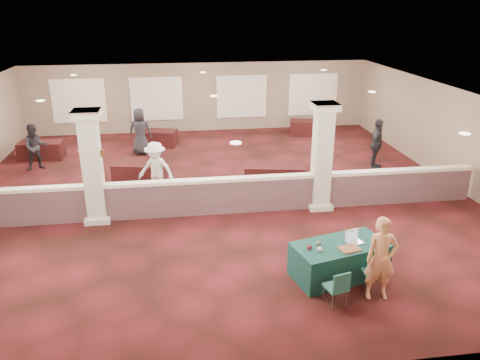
{
  "coord_description": "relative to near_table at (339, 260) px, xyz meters",
  "views": [
    {
      "loc": [
        -1.19,
        -14.01,
        5.88
      ],
      "look_at": [
        0.51,
        -2.0,
        1.21
      ],
      "focal_mm": 35.0,
      "sensor_mm": 36.0,
      "label": 1
    }
  ],
  "objects": [
    {
      "name": "far_table_back_left",
      "position": [
        -8.82,
        9.84,
        -0.06
      ],
      "size": [
        1.71,
        0.92,
        0.68
      ],
      "primitive_type": "cube",
      "rotation": [
        0.0,
        0.0,
        -0.05
      ],
      "color": "black",
      "rests_on": "ground"
    },
    {
      "name": "far_table_front_right",
      "position": [
        0.18,
        5.52,
        -0.05
      ],
      "size": [
        1.92,
        1.41,
        0.7
      ],
      "primitive_type": "cube",
      "rotation": [
        0.0,
        0.0,
        -0.35
      ],
      "color": "black",
      "rests_on": "ground"
    },
    {
      "name": "laptop_screen",
      "position": [
        0.3,
        0.15,
        0.54
      ],
      "size": [
        0.35,
        0.1,
        0.24
      ],
      "primitive_type": "cube",
      "rotation": [
        0.0,
        0.0,
        0.24
      ],
      "color": "silver",
      "rests_on": "near_table"
    },
    {
      "name": "sconce_left",
      "position": [
        -6.1,
        3.72,
        1.6
      ],
      "size": [
        0.12,
        0.12,
        0.18
      ],
      "color": "brown",
      "rests_on": "column_left"
    },
    {
      "name": "attendee_a",
      "position": [
        -8.63,
        8.48,
        0.46
      ],
      "size": [
        0.93,
        0.7,
        1.72
      ],
      "primitive_type": "imported",
      "rotation": [
        0.0,
        0.0,
        0.33
      ],
      "color": "black",
      "rests_on": "ground"
    },
    {
      "name": "far_table_back_right",
      "position": [
        2.6,
        11.72,
        -0.06
      ],
      "size": [
        1.83,
        1.23,
        0.68
      ],
      "primitive_type": "cube",
      "rotation": [
        0.0,
        0.0,
        -0.26
      ],
      "color": "black",
      "rests_on": "ground"
    },
    {
      "name": "conf_chair_main",
      "position": [
        0.54,
        -0.62,
        0.1
      ],
      "size": [
        0.44,
        0.44,
        0.85
      ],
      "rotation": [
        0.0,
        0.0,
        0.03
      ],
      "color": "#205D57",
      "rests_on": "ground"
    },
    {
      "name": "attendee_b",
      "position": [
        -4.19,
        5.22,
        0.51
      ],
      "size": [
        1.28,
        0.93,
        1.82
      ],
      "primitive_type": "imported",
      "rotation": [
        0.0,
        0.0,
        -0.38
      ],
      "color": "silver",
      "rests_on": "ground"
    },
    {
      "name": "yarn_grey",
      "position": [
        -0.51,
        0.01,
        0.46
      ],
      "size": [
        0.11,
        0.11,
        0.11
      ],
      "primitive_type": "sphere",
      "color": "#545459",
      "rests_on": "near_table"
    },
    {
      "name": "partition_wall",
      "position": [
        -2.32,
        3.72,
        0.17
      ],
      "size": [
        15.6,
        0.28,
        1.1
      ],
      "color": "#54383B",
      "rests_on": "ground"
    },
    {
      "name": "sconce_right",
      "position": [
        -5.54,
        3.72,
        1.6
      ],
      "size": [
        0.12,
        0.12,
        0.18
      ],
      "color": "brown",
      "rests_on": "column_left"
    },
    {
      "name": "screen_glow",
      "position": [
        0.3,
        0.14,
        0.52
      ],
      "size": [
        0.32,
        0.08,
        0.21
      ],
      "primitive_type": "cube",
      "rotation": [
        0.0,
        0.0,
        0.24
      ],
      "color": "silver",
      "rests_on": "near_table"
    },
    {
      "name": "near_table",
      "position": [
        0.0,
        0.0,
        0.0
      ],
      "size": [
        2.28,
        1.52,
        0.8
      ],
      "primitive_type": "cube",
      "rotation": [
        0.0,
        0.0,
        0.24
      ],
      "color": "#0E342D",
      "rests_on": "ground"
    },
    {
      "name": "conf_chair_side",
      "position": [
        -0.41,
        -1.11,
        0.08
      ],
      "size": [
        0.5,
        0.5,
        0.82
      ],
      "rotation": [
        0.0,
        0.0,
        0.24
      ],
      "color": "#205D57",
      "rests_on": "ground"
    },
    {
      "name": "yarn_red",
      "position": [
        -0.76,
        -0.13,
        0.46
      ],
      "size": [
        0.11,
        0.11,
        0.11
      ],
      "primitive_type": "sphere",
      "color": "maroon",
      "rests_on": "near_table"
    },
    {
      "name": "wall_back",
      "position": [
        -2.32,
        13.22,
        1.2
      ],
      "size": [
        16.0,
        0.04,
        3.2
      ],
      "primitive_type": "cube",
      "color": "#7D6E56",
      "rests_on": "ground"
    },
    {
      "name": "attendee_d",
      "position": [
        -4.94,
        9.85,
        0.54
      ],
      "size": [
        0.95,
        0.55,
        1.89
      ],
      "primitive_type": "imported",
      "rotation": [
        0.0,
        0.0,
        3.09
      ],
      "color": "black",
      "rests_on": "ground"
    },
    {
      "name": "laptop_base",
      "position": [
        0.33,
        0.03,
        0.41
      ],
      "size": [
        0.41,
        0.33,
        0.02
      ],
      "primitive_type": "cube",
      "rotation": [
        0.0,
        0.0,
        0.24
      ],
      "color": "silver",
      "rests_on": "near_table"
    },
    {
      "name": "column_left",
      "position": [
        -5.82,
        3.72,
        1.24
      ],
      "size": [
        0.72,
        0.72,
        3.2
      ],
      "color": "beige",
      "rests_on": "ground"
    },
    {
      "name": "ceiling",
      "position": [
        -2.32,
        5.22,
        2.8
      ],
      "size": [
        16.0,
        16.0,
        0.02
      ],
      "primitive_type": "cube",
      "color": "silver",
      "rests_on": "wall_back"
    },
    {
      "name": "wall_front",
      "position": [
        -2.32,
        -2.78,
        1.2
      ],
      "size": [
        16.0,
        0.04,
        3.2
      ],
      "primitive_type": "cube",
      "color": "#7D6E56",
      "rests_on": "ground"
    },
    {
      "name": "far_table_front_center",
      "position": [
        -0.32,
        5.52,
        0.0
      ],
      "size": [
        2.13,
        1.34,
        0.8
      ],
      "primitive_type": "cube",
      "rotation": [
        0.0,
        0.0,
        -0.19
      ],
      "color": "black",
      "rests_on": "ground"
    },
    {
      "name": "yarn_cream",
      "position": [
        -0.56,
        -0.25,
        0.46
      ],
      "size": [
        0.12,
        0.12,
        0.12
      ],
      "primitive_type": "sphere",
      "color": "#F2E8C7",
      "rests_on": "near_table"
    },
    {
      "name": "far_table_back_center",
      "position": [
        -4.32,
        10.96,
        -0.07
      ],
      "size": [
        1.81,
        1.22,
        0.67
      ],
      "primitive_type": "cube",
      "rotation": [
        0.0,
        0.0,
        -0.26
      ],
      "color": "black",
      "rests_on": "ground"
    },
    {
      "name": "ground",
      "position": [
        -2.32,
        5.22,
        -0.4
      ],
      "size": [
        16.0,
        16.0,
        0.0
      ],
      "primitive_type": "plane",
      "color": "#4D1317",
      "rests_on": "ground"
    },
    {
      "name": "column_right",
      "position": [
        0.68,
        3.72,
        1.24
      ],
      "size": [
        0.72,
        0.72,
        3.2
      ],
      "color": "beige",
      "rests_on": "ground"
    },
    {
      "name": "far_table_front_left",
      "position": [
        -4.82,
        6.62,
        -0.05
      ],
      "size": [
        1.87,
        1.23,
        0.7
      ],
      "primitive_type": "cube",
      "rotation": [
        0.0,
        0.0,
        -0.23
      ],
      "color": "black",
      "rests_on": "ground"
    },
    {
      "name": "attendee_c",
      "position": [
        3.8,
        6.88,
        0.53
      ],
      "size": [
        1.05,
        1.2,
        1.87
      ],
      "primitive_type": "imported",
      "rotation": [
        0.0,
        0.0,
        0.97
      ],
      "color": "black",
      "rests_on": "ground"
    },
    {
      "name": "woman",
      "position": [
        0.54,
        -0.91,
        0.51
      ],
      "size": [
        0.7,
        0.5,
        1.82
      ],
      "primitive_type": "imported",
      "rotation": [
        0.0,
        0.0,
        -0.1
      ],
      "color": "#F4B26A",
      "rests_on": "ground"
    },
    {
      "name": "knitting",
      "position": [
        0.12,
        -0.25,
        0.42
      ],
      "size": [
        0.51,
        0.43,
        0.03
      ],
      "primitive_type": "cube",
      "rotation": [
        0.0,
        0.0,
        0.24
      ],
      "color": "#C0631E",
      "rests_on": "near_table"
    },
    {
      "name": "scissors",
      "position": [
        0.77,
        -0.13,
        0.41
      ],
      "size": [
        0.14,
        0.06,
        0.01
      ],
      "primitive_type": "cube",
      "rotation": [
        0.0,
        0.0,
        0.24
      ],
      "color": "#AF1612",
      "rests_on": "near_table"
    },
    {
      "name": "wall_right",
      "position": [
        5.68,
        5.22,
        1.2
      ],
      "size": [
        0.04,
        16.0,
        3.2
      ],
      "primitive_type": "cube",
      "color": "#7D6E56",
      "rests_on": "ground"
    }
  ]
}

